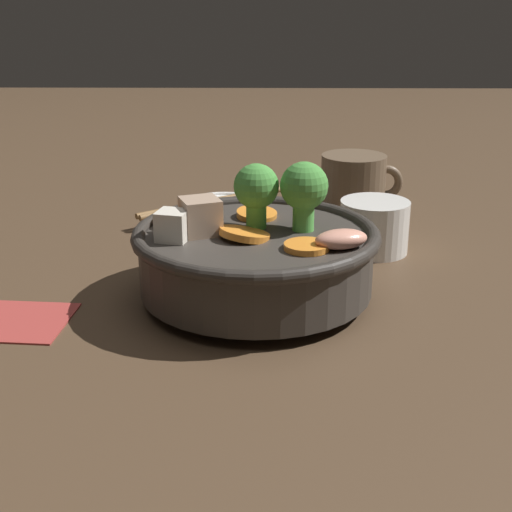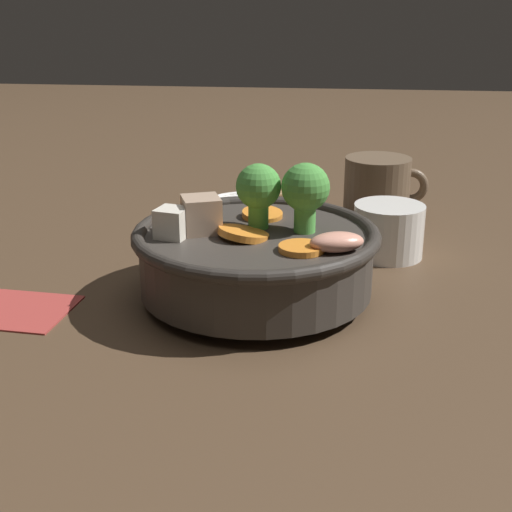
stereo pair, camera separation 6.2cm
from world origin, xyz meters
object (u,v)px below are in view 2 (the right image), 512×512
side_saucer (247,207)px  stirfry_bowl (257,252)px  chopsticks_pair (246,199)px  dark_mug (378,188)px  tea_cup (388,230)px

side_saucer → stirfry_bowl: bearing=-80.5°
chopsticks_pair → dark_mug: bearing=-0.7°
side_saucer → dark_mug: size_ratio=1.09×
side_saucer → tea_cup: tea_cup is taller
stirfry_bowl → chopsticks_pair: bearing=99.5°
stirfry_bowl → tea_cup: 0.17m
side_saucer → dark_mug: dark_mug is taller
side_saucer → dark_mug: 0.16m
stirfry_bowl → side_saucer: bearing=99.5°
stirfry_bowl → chopsticks_pair: (-0.04, 0.26, -0.03)m
stirfry_bowl → dark_mug: stirfry_bowl is taller
side_saucer → dark_mug: bearing=-0.7°
chopsticks_pair → tea_cup: bearing=-39.7°
tea_cup → dark_mug: 0.14m
tea_cup → chopsticks_pair: (-0.16, 0.14, -0.01)m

